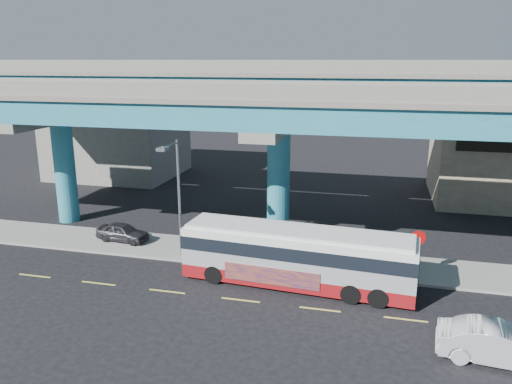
% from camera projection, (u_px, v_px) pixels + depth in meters
% --- Properties ---
extents(ground, '(120.00, 120.00, 0.00)m').
position_uv_depth(ground, '(242.00, 297.00, 25.41)').
color(ground, black).
rests_on(ground, ground).
extents(sidewalk, '(70.00, 4.00, 0.15)m').
position_uv_depth(sidewalk, '(266.00, 256.00, 30.54)').
color(sidewalk, gray).
rests_on(sidewalk, ground).
extents(lane_markings, '(58.00, 0.12, 0.01)m').
position_uv_depth(lane_markings, '(241.00, 300.00, 25.12)').
color(lane_markings, '#D8C64C').
rests_on(lane_markings, ground).
extents(viaduct, '(52.00, 12.40, 11.70)m').
position_uv_depth(viaduct, '(280.00, 102.00, 31.59)').
color(viaduct, '#21687F').
rests_on(viaduct, ground).
extents(building_concrete, '(12.00, 10.00, 9.00)m').
position_uv_depth(building_concrete, '(118.00, 132.00, 51.43)').
color(building_concrete, gray).
rests_on(building_concrete, ground).
extents(transit_bus, '(12.49, 3.58, 3.16)m').
position_uv_depth(transit_bus, '(297.00, 255.00, 26.35)').
color(transit_bus, maroon).
rests_on(transit_bus, ground).
extents(sedan, '(2.62, 5.10, 1.57)m').
position_uv_depth(sedan, '(499.00, 344.00, 19.81)').
color(sedan, silver).
rests_on(sedan, ground).
extents(parked_car, '(2.13, 3.81, 1.20)m').
position_uv_depth(parked_car, '(123.00, 232.00, 32.78)').
color(parked_car, '#2A2A2E').
rests_on(parked_car, sidewalk).
extents(street_lamp, '(0.50, 2.38, 7.20)m').
position_uv_depth(street_lamp, '(175.00, 183.00, 28.55)').
color(street_lamp, gray).
rests_on(street_lamp, sidewalk).
extents(stop_sign, '(0.83, 0.16, 2.78)m').
position_uv_depth(stop_sign, '(418.00, 244.00, 26.74)').
color(stop_sign, gray).
rests_on(stop_sign, sidewalk).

